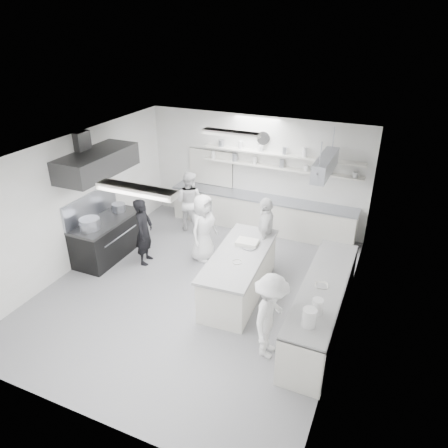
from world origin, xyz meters
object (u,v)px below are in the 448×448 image
at_px(right_counter, 321,307).
at_px(cook_back, 189,201).
at_px(stove, 108,239).
at_px(back_counter, 261,213).
at_px(prep_island, 239,274).
at_px(cook_stove, 144,232).

bearing_deg(right_counter, cook_back, 147.28).
height_order(stove, back_counter, back_counter).
bearing_deg(stove, right_counter, -6.52).
bearing_deg(prep_island, cook_back, 132.96).
xyz_separation_m(stove, cook_stove, (0.99, 0.11, 0.35)).
height_order(right_counter, cook_stove, cook_stove).
xyz_separation_m(cook_stove, cook_back, (0.15, 1.93, 0.02)).
height_order(right_counter, prep_island, right_counter).
relative_size(back_counter, cook_back, 3.05).
bearing_deg(back_counter, stove, -136.01).
bearing_deg(right_counter, back_counter, 124.65).
bearing_deg(stove, prep_island, -2.81).
relative_size(back_counter, cook_stove, 3.12).
distance_m(stove, prep_island, 3.47).
distance_m(back_counter, cook_back, 1.95).
bearing_deg(cook_stove, right_counter, -111.82).
height_order(stove, prep_island, prep_island).
bearing_deg(right_counter, prep_island, 166.47).
height_order(cook_stove, cook_back, cook_back).
bearing_deg(right_counter, stove, 173.48).
xyz_separation_m(prep_island, cook_back, (-2.32, 2.21, 0.37)).
xyz_separation_m(back_counter, prep_island, (0.56, -2.97, -0.01)).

